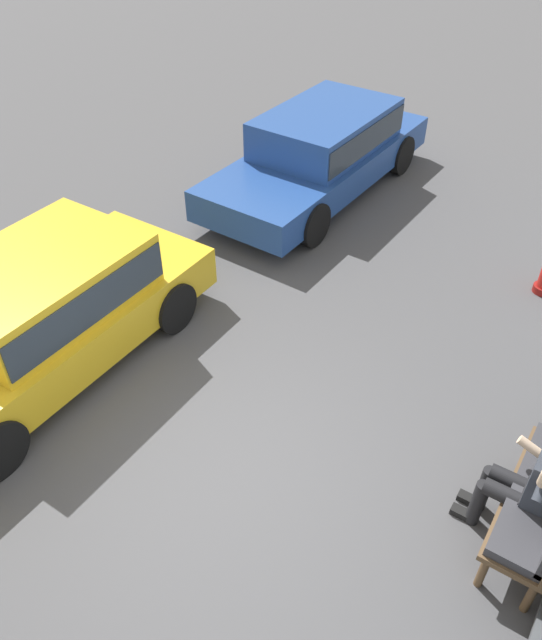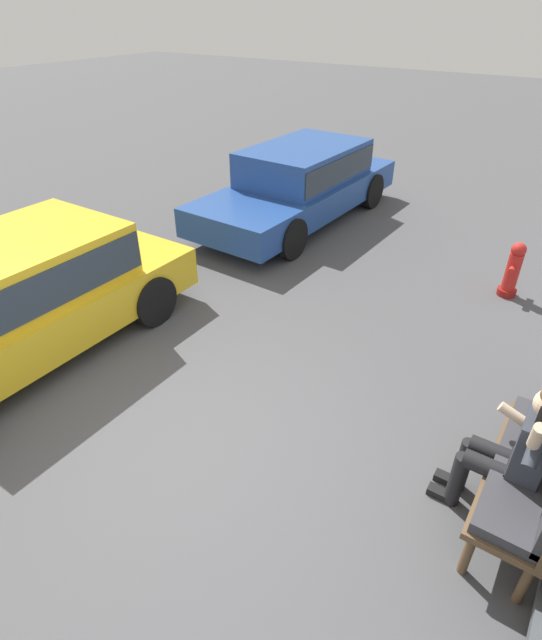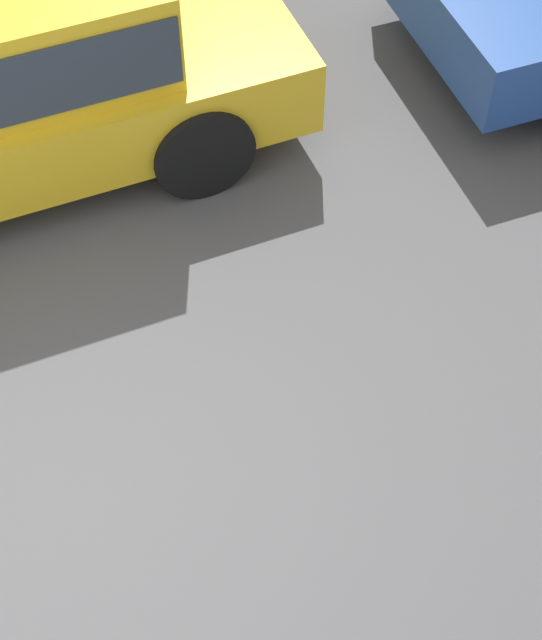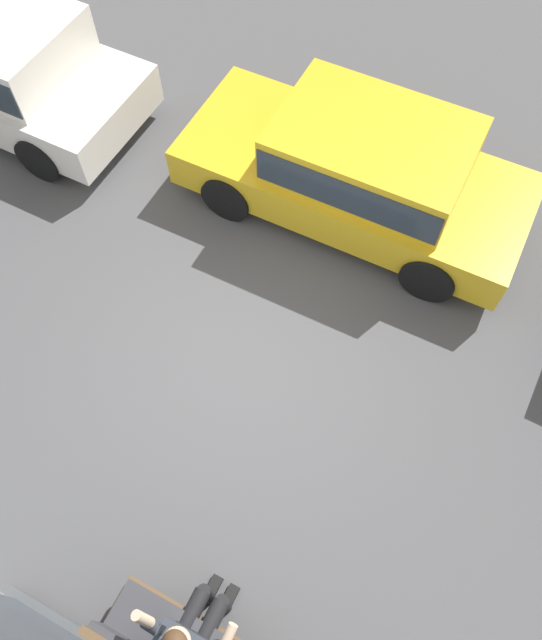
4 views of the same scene
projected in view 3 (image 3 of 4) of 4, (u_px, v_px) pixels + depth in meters
The scene contains 1 object.
ground_plane at pixel (57, 483), 5.09m from camera, with size 60.00×60.00×0.00m, color #4C4C4F.
Camera 3 is at (-0.14, 2.60, 4.59)m, focal length 55.00 mm.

